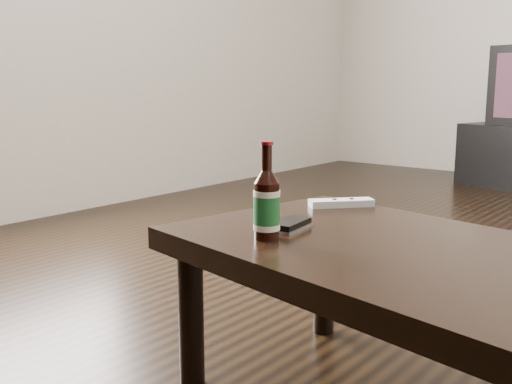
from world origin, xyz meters
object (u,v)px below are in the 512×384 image
Objects in this scene: coffee_table at (411,274)px; remote at (341,203)px; beer_bottle at (267,205)px; phone at (290,225)px.

coffee_table is 0.45m from remote.
beer_bottle is at bearing -157.26° from coffee_table.
coffee_table is 6.93× the size of remote.
beer_bottle is 0.42m from remote.
remote reaches higher than coffee_table.
beer_bottle reaches higher than coffee_table.
remote reaches higher than phone.
remote is at bearing 97.49° from beer_bottle.
beer_bottle is at bearing -41.08° from remote.
remote is (-0.04, 0.30, 0.00)m from phone.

